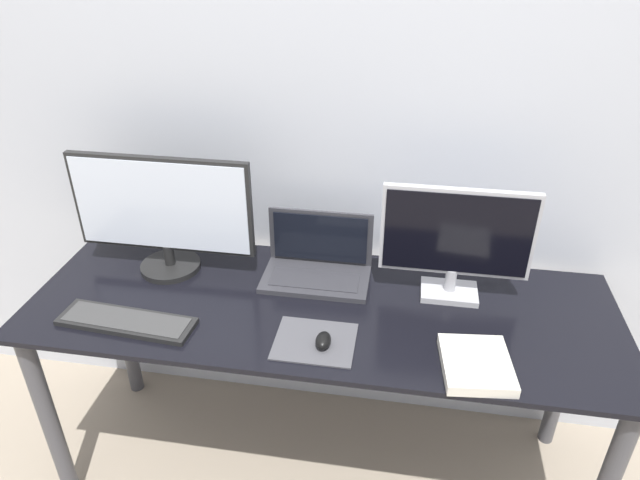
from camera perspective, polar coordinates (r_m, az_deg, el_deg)
wall_back at (r=1.95m, az=1.99°, el=12.10°), size 7.00×0.05×2.50m
desk at (r=1.91m, az=0.06°, el=-9.50°), size 1.87×0.66×0.76m
monitor_left at (r=1.97m, az=-15.45°, el=2.61°), size 0.61×0.21×0.42m
monitor_right at (r=1.81m, az=13.46°, el=0.03°), size 0.47×0.13×0.38m
laptop at (r=1.94m, az=-0.24°, el=-2.20°), size 0.36×0.21×0.22m
keyboard at (r=1.84m, az=-18.78°, el=-7.71°), size 0.43×0.15×0.02m
mousepad at (r=1.69m, az=-0.52°, el=-10.10°), size 0.23×0.20×0.00m
mouse at (r=1.66m, az=0.33°, el=-10.01°), size 0.04×0.07×0.04m
book at (r=1.65m, az=15.35°, el=-11.90°), size 0.21×0.23×0.03m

